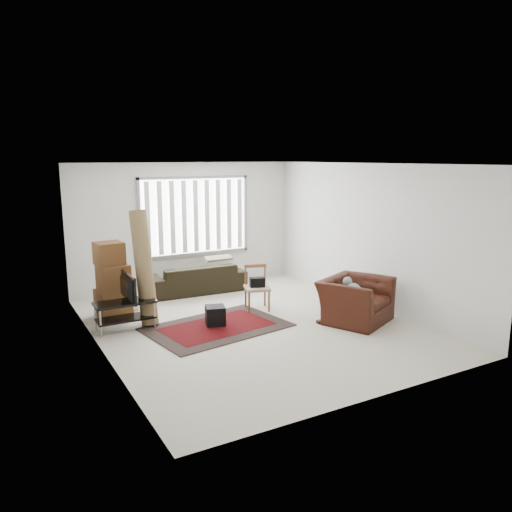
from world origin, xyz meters
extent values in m
plane|color=beige|center=(0.00, 0.00, 0.00)|extent=(6.00, 6.00, 0.00)
cube|color=white|center=(0.00, 0.00, 2.70)|extent=(5.00, 6.00, 0.02)
cube|color=silver|center=(0.00, 3.00, 1.35)|extent=(5.00, 0.02, 2.70)
cube|color=silver|center=(0.00, -3.00, 1.35)|extent=(5.00, 0.02, 2.70)
cube|color=silver|center=(-2.50, 0.00, 1.35)|extent=(0.02, 6.00, 2.70)
cube|color=silver|center=(2.50, 0.00, 1.35)|extent=(0.02, 6.00, 2.70)
cube|color=white|center=(0.20, 2.98, 1.55)|extent=(2.40, 0.01, 1.60)
cube|color=gray|center=(0.20, 2.96, 1.55)|extent=(2.52, 0.06, 1.72)
cube|color=white|center=(0.20, 2.92, 1.55)|extent=(2.40, 0.02, 1.55)
cube|color=black|center=(-0.59, 0.18, 0.01)|extent=(2.46, 1.83, 0.02)
cube|color=#460608|center=(-0.59, 0.18, 0.02)|extent=(1.92, 1.30, 0.00)
cube|color=black|center=(-1.95, 0.82, 0.47)|extent=(0.98, 0.44, 0.04)
cube|color=black|center=(-1.95, 0.82, 0.20)|extent=(0.94, 0.41, 0.03)
cylinder|color=#B2B2B7|center=(-2.39, 0.64, 0.24)|extent=(0.03, 0.03, 0.49)
cylinder|color=#B2B2B7|center=(-1.51, 0.64, 0.24)|extent=(0.03, 0.03, 0.49)
cylinder|color=#B2B2B7|center=(-2.39, 1.01, 0.24)|extent=(0.03, 0.03, 0.49)
cylinder|color=#B2B2B7|center=(-1.51, 1.01, 0.24)|extent=(0.03, 0.03, 0.49)
imported|color=black|center=(-1.95, 0.82, 0.71)|extent=(0.10, 0.79, 0.45)
cube|color=black|center=(-0.56, 0.30, 0.18)|extent=(0.40, 0.40, 0.32)
cube|color=brown|center=(-1.95, 1.62, 0.25)|extent=(0.60, 0.56, 0.50)
cube|color=brown|center=(-1.93, 1.59, 0.72)|extent=(0.55, 0.51, 0.45)
cube|color=brown|center=(-1.97, 1.64, 1.15)|extent=(0.50, 0.50, 0.40)
cube|color=silver|center=(-1.72, 1.92, 0.37)|extent=(0.61, 0.34, 0.74)
cylinder|color=olive|center=(-1.55, 1.00, 0.98)|extent=(0.35, 0.68, 1.96)
imported|color=black|center=(0.00, 2.45, 0.39)|extent=(2.06, 0.96, 0.78)
cube|color=#9C8266|center=(0.50, 0.74, 0.41)|extent=(0.56, 0.56, 0.05)
cylinder|color=brown|center=(0.26, 0.62, 0.21)|extent=(0.04, 0.04, 0.41)
cylinder|color=brown|center=(0.62, 0.50, 0.21)|extent=(0.04, 0.04, 0.41)
cylinder|color=brown|center=(0.38, 0.98, 0.21)|extent=(0.04, 0.04, 0.41)
cylinder|color=brown|center=(0.73, 0.86, 0.21)|extent=(0.04, 0.04, 0.41)
cube|color=brown|center=(0.56, 0.93, 0.79)|extent=(0.41, 0.17, 0.06)
cube|color=brown|center=(0.38, 0.99, 0.62)|extent=(0.05, 0.05, 0.41)
cube|color=brown|center=(0.74, 0.87, 0.62)|extent=(0.05, 0.05, 0.41)
cube|color=black|center=(0.50, 0.74, 0.53)|extent=(0.31, 0.24, 0.18)
imported|color=#35130A|center=(1.65, -0.69, 0.43)|extent=(1.48, 1.40, 0.86)
ellipsoid|color=#59595B|center=(1.65, -0.69, 0.56)|extent=(0.34, 0.38, 0.21)
sphere|color=#59595B|center=(1.58, -0.54, 0.69)|extent=(0.16, 0.16, 0.16)
camera|label=1|loc=(-3.90, -7.09, 2.81)|focal=35.00mm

